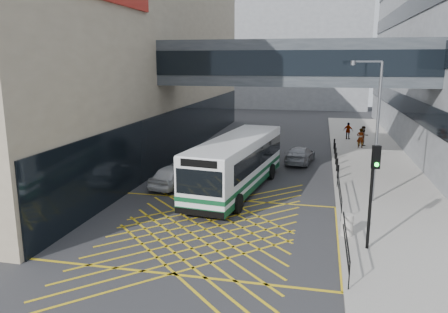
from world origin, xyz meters
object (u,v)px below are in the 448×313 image
Objects in this scene: street_lamp at (374,123)px; pedestrian_b at (364,136)px; car_dark at (253,151)px; pedestrian_c at (348,131)px; bus at (237,163)px; car_silver at (300,154)px; traffic_light at (373,183)px; litter_bin at (347,225)px; car_white at (174,175)px; pedestrian_a at (360,138)px.

pedestrian_b is at bearing 73.02° from street_lamp.
pedestrian_c is at bearing -108.93° from car_dark.
street_lamp reaches higher than bus.
street_lamp is at bearing -117.47° from pedestrian_b.
car_silver is (3.71, -0.69, 0.04)m from car_dark.
pedestrian_b is 1.10× the size of pedestrian_c.
traffic_light is at bearing 132.75° from car_dark.
litter_bin is (6.46, -15.00, -0.02)m from car_dark.
car_white is at bearing 148.73° from litter_bin.
pedestrian_a is (4.91, 6.43, 0.34)m from car_silver.
pedestrian_a reaches higher than pedestrian_c.
traffic_light reaches higher than car_white.
car_white is 4.78× the size of litter_bin.
street_lamp is 4.33× the size of pedestrian_a.
litter_bin is 20.86m from pedestrian_a.
bus is 8.68m from litter_bin.
pedestrian_b is (2.50, 21.67, 0.43)m from litter_bin.
pedestrian_a reaches higher than litter_bin.
car_white is 0.60× the size of street_lamp.
pedestrian_a is 0.99m from pedestrian_b.
litter_bin is at bearing 87.53° from pedestrian_a.
pedestrian_a is 4.40m from pedestrian_c.
litter_bin is (-0.78, 1.37, -2.33)m from traffic_light.
street_lamp is (0.66, 6.61, 1.47)m from traffic_light.
car_white is 11.75m from litter_bin.
car_dark is (-0.41, 8.87, -1.07)m from bus.
traffic_light is at bearing -40.20° from bus.
pedestrian_c is at bearing -111.65° from car_white.
pedestrian_b reaches higher than pedestrian_a.
traffic_light is at bearing -60.31° from litter_bin.
pedestrian_c reaches higher than car_dark.
car_white is 1.04× the size of traffic_light.
car_dark is at bearing 115.69° from street_lamp.
pedestrian_a is 0.97× the size of pedestrian_b.
bus is at bearing 111.53° from car_dark.
pedestrian_c is (-0.80, 4.32, -0.05)m from pedestrian_a.
bus is 2.72× the size of traffic_light.
pedestrian_a is at bearing 118.94° from pedestrian_c.
street_lamp reaches higher than litter_bin.
car_white is at bearing -172.07° from bus.
traffic_light is 4.59× the size of litter_bin.
pedestrian_a is (0.72, 15.51, -3.40)m from street_lamp.
traffic_light is at bearing 89.90° from pedestrian_a.
street_lamp reaches higher than car_white.
litter_bin is 21.82m from pedestrian_b.
pedestrian_c is (7.41, 18.94, -0.74)m from bus.
car_dark is (3.58, 8.90, -0.07)m from car_white.
car_silver is at bearing -122.24° from car_white.
litter_bin is (6.05, -6.13, -1.09)m from bus.
bus reaches higher than litter_bin.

